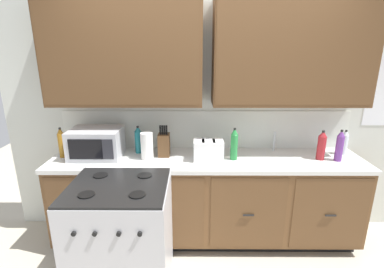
{
  "coord_description": "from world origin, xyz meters",
  "views": [
    {
      "loc": [
        -0.13,
        -2.3,
        1.94
      ],
      "look_at": [
        -0.14,
        0.27,
        1.16
      ],
      "focal_mm": 26.85,
      "sensor_mm": 36.0,
      "label": 1
    }
  ],
  "objects_px": {
    "stove_range": "(122,238)",
    "paper_towel_roll": "(147,146)",
    "bottle_teal": "(138,140)",
    "microwave": "(96,143)",
    "bottle_clear": "(344,143)",
    "bottle_violet": "(340,146)",
    "bottle_red": "(322,145)",
    "bottle_green": "(234,144)",
    "toaster": "(208,150)",
    "bottle_amber": "(62,143)",
    "knife_block": "(164,144)"
  },
  "relations": [
    {
      "from": "stove_range",
      "to": "paper_towel_roll",
      "type": "bearing_deg",
      "value": 77.6
    },
    {
      "from": "paper_towel_roll",
      "to": "bottle_teal",
      "type": "relative_size",
      "value": 0.94
    },
    {
      "from": "microwave",
      "to": "bottle_clear",
      "type": "distance_m",
      "value": 2.44
    },
    {
      "from": "bottle_violet",
      "to": "bottle_red",
      "type": "distance_m",
      "value": 0.16
    },
    {
      "from": "bottle_green",
      "to": "toaster",
      "type": "bearing_deg",
      "value": -176.98
    },
    {
      "from": "bottle_clear",
      "to": "bottle_amber",
      "type": "height_order",
      "value": "bottle_amber"
    },
    {
      "from": "bottle_teal",
      "to": "bottle_clear",
      "type": "bearing_deg",
      "value": -1.02
    },
    {
      "from": "bottle_violet",
      "to": "bottle_teal",
      "type": "bearing_deg",
      "value": 173.81
    },
    {
      "from": "bottle_violet",
      "to": "bottle_red",
      "type": "relative_size",
      "value": 1.06
    },
    {
      "from": "stove_range",
      "to": "bottle_red",
      "type": "bearing_deg",
      "value": 18.63
    },
    {
      "from": "knife_block",
      "to": "bottle_amber",
      "type": "distance_m",
      "value": 0.99
    },
    {
      "from": "bottle_clear",
      "to": "bottle_green",
      "type": "height_order",
      "value": "bottle_green"
    },
    {
      "from": "paper_towel_roll",
      "to": "bottle_green",
      "type": "height_order",
      "value": "bottle_green"
    },
    {
      "from": "microwave",
      "to": "bottle_green",
      "type": "bearing_deg",
      "value": -2.67
    },
    {
      "from": "bottle_violet",
      "to": "bottle_red",
      "type": "height_order",
      "value": "bottle_violet"
    },
    {
      "from": "paper_towel_roll",
      "to": "bottle_clear",
      "type": "relative_size",
      "value": 1.04
    },
    {
      "from": "knife_block",
      "to": "bottle_clear",
      "type": "relative_size",
      "value": 1.24
    },
    {
      "from": "bottle_teal",
      "to": "bottle_amber",
      "type": "bearing_deg",
      "value": -170.15
    },
    {
      "from": "bottle_green",
      "to": "bottle_clear",
      "type": "bearing_deg",
      "value": 7.28
    },
    {
      "from": "toaster",
      "to": "bottle_amber",
      "type": "relative_size",
      "value": 0.95
    },
    {
      "from": "knife_block",
      "to": "microwave",
      "type": "bearing_deg",
      "value": -177.09
    },
    {
      "from": "stove_range",
      "to": "bottle_clear",
      "type": "height_order",
      "value": "bottle_clear"
    },
    {
      "from": "microwave",
      "to": "knife_block",
      "type": "bearing_deg",
      "value": 2.91
    },
    {
      "from": "bottle_clear",
      "to": "bottle_red",
      "type": "relative_size",
      "value": 0.88
    },
    {
      "from": "bottle_teal",
      "to": "bottle_green",
      "type": "height_order",
      "value": "bottle_green"
    },
    {
      "from": "paper_towel_roll",
      "to": "bottle_green",
      "type": "relative_size",
      "value": 0.84
    },
    {
      "from": "paper_towel_roll",
      "to": "bottle_violet",
      "type": "height_order",
      "value": "bottle_violet"
    },
    {
      "from": "knife_block",
      "to": "paper_towel_roll",
      "type": "relative_size",
      "value": 1.19
    },
    {
      "from": "toaster",
      "to": "bottle_clear",
      "type": "relative_size",
      "value": 1.12
    },
    {
      "from": "microwave",
      "to": "toaster",
      "type": "relative_size",
      "value": 1.71
    },
    {
      "from": "microwave",
      "to": "bottle_teal",
      "type": "xyz_separation_m",
      "value": [
        0.39,
        0.12,
        -0.0
      ]
    },
    {
      "from": "knife_block",
      "to": "paper_towel_roll",
      "type": "distance_m",
      "value": 0.18
    },
    {
      "from": "microwave",
      "to": "paper_towel_roll",
      "type": "height_order",
      "value": "microwave"
    },
    {
      "from": "paper_towel_roll",
      "to": "bottle_green",
      "type": "bearing_deg",
      "value": -0.46
    },
    {
      "from": "knife_block",
      "to": "stove_range",
      "type": "bearing_deg",
      "value": -112.45
    },
    {
      "from": "paper_towel_roll",
      "to": "bottle_clear",
      "type": "height_order",
      "value": "paper_towel_roll"
    },
    {
      "from": "knife_block",
      "to": "bottle_teal",
      "type": "height_order",
      "value": "knife_block"
    },
    {
      "from": "bottle_green",
      "to": "microwave",
      "type": "bearing_deg",
      "value": 177.33
    },
    {
      "from": "toaster",
      "to": "bottle_green",
      "type": "height_order",
      "value": "bottle_green"
    },
    {
      "from": "bottle_violet",
      "to": "bottle_green",
      "type": "height_order",
      "value": "bottle_green"
    },
    {
      "from": "bottle_clear",
      "to": "toaster",
      "type": "bearing_deg",
      "value": -173.48
    },
    {
      "from": "bottle_clear",
      "to": "microwave",
      "type": "bearing_deg",
      "value": -178.11
    },
    {
      "from": "bottle_teal",
      "to": "bottle_violet",
      "type": "relative_size",
      "value": 0.92
    },
    {
      "from": "stove_range",
      "to": "bottle_teal",
      "type": "bearing_deg",
      "value": 88.5
    },
    {
      "from": "bottle_clear",
      "to": "bottle_violet",
      "type": "bearing_deg",
      "value": -128.21
    },
    {
      "from": "paper_towel_roll",
      "to": "bottle_amber",
      "type": "bearing_deg",
      "value": 176.74
    },
    {
      "from": "microwave",
      "to": "bottle_clear",
      "type": "xyz_separation_m",
      "value": [
        2.44,
        0.08,
        -0.02
      ]
    },
    {
      "from": "bottle_violet",
      "to": "bottle_green",
      "type": "relative_size",
      "value": 0.97
    },
    {
      "from": "knife_block",
      "to": "bottle_red",
      "type": "bearing_deg",
      "value": -3.4
    },
    {
      "from": "stove_range",
      "to": "bottle_green",
      "type": "bearing_deg",
      "value": 31.87
    }
  ]
}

